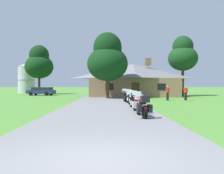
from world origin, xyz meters
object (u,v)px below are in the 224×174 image
Objects in this scene: bystander_red_shirt_beside_signpost at (168,92)px; metal_silo_distant at (27,78)px; motorcycle_red_second_in_row at (137,103)px; motorcycle_green_fourth_in_row at (132,99)px; bystander_red_shirt_near_lodge at (186,92)px; tree_left_far at (39,63)px; motorcycle_white_fifth_in_row at (129,97)px; motorcycle_red_nearest_to_camera at (143,107)px; parked_navy_suv_far_left at (41,91)px; tree_by_lodge_front at (108,59)px; motorcycle_silver_third_in_row at (133,100)px; motorcycle_blue_farthest_in_row at (125,96)px; tree_right_of_lodge at (183,55)px.

metal_silo_distant is (-24.65, 25.83, 2.40)m from bystander_red_shirt_beside_signpost.
motorcycle_red_second_in_row is 1.00× the size of motorcycle_green_fourth_in_row.
tree_left_far is (-22.17, 19.45, 5.06)m from bystander_red_shirt_near_lodge.
motorcycle_white_fifth_in_row is 6.93m from bystander_red_shirt_beside_signpost.
metal_silo_distant is at bearing 111.80° from motorcycle_red_nearest_to_camera.
motorcycle_red_second_in_row is 1.01× the size of motorcycle_white_fifth_in_row.
bystander_red_shirt_near_lodge is at bearing 27.60° from motorcycle_white_fifth_in_row.
parked_navy_suv_far_left reaches higher than motorcycle_red_second_in_row.
motorcycle_red_nearest_to_camera is 1.01× the size of motorcycle_white_fifth_in_row.
motorcycle_green_fourth_in_row is at bearing -79.60° from tree_by_lodge_front.
bystander_red_shirt_near_lodge is 0.17× the size of tree_left_far.
tree_by_lodge_front reaches higher than bystander_red_shirt_beside_signpost.
motorcycle_silver_third_in_row is at bearing 86.59° from motorcycle_red_second_in_row.
motorcycle_blue_farthest_in_row is 5.73m from bystander_red_shirt_beside_signpost.
motorcycle_red_nearest_to_camera is at bearing 133.12° from bystander_red_shirt_beside_signpost.
motorcycle_red_nearest_to_camera is at bearing -93.83° from motorcycle_red_second_in_row.
bystander_red_shirt_near_lodge is 0.25× the size of metal_silo_distant.
tree_by_lodge_front is at bearing 92.76° from motorcycle_green_fourth_in_row.
motorcycle_red_nearest_to_camera is 0.25× the size of tree_by_lodge_front.
metal_silo_distant reaches higher than motorcycle_red_nearest_to_camera.
motorcycle_blue_farthest_in_row is (-0.01, 11.56, 0.00)m from motorcycle_red_nearest_to_camera.
motorcycle_red_second_in_row is 0.25× the size of tree_by_lodge_front.
motorcycle_red_nearest_to_camera is at bearing -58.19° from bystander_red_shirt_near_lodge.
tree_by_lodge_front is (-1.98, 10.77, 4.42)m from motorcycle_green_fourth_in_row.
bystander_red_shirt_beside_signpost is (4.98, 14.35, 0.34)m from motorcycle_red_nearest_to_camera.
tree_left_far is at bearing 112.42° from motorcycle_white_fifth_in_row.
parked_navy_suv_far_left is (-12.98, 16.52, 0.17)m from motorcycle_blue_farthest_in_row.
tree_left_far reaches higher than parked_navy_suv_far_left.
motorcycle_white_fifth_in_row is at bearing -134.25° from parked_navy_suv_far_left.
motorcycle_blue_farthest_in_row is at bearing -74.29° from tree_by_lodge_front.
motorcycle_blue_farthest_in_row is (-0.22, 2.23, -0.01)m from motorcycle_white_fifth_in_row.
bystander_red_shirt_near_lodge reaches higher than motorcycle_red_second_in_row.
tree_right_of_lodge is (10.40, 19.32, 6.07)m from motorcycle_green_fourth_in_row.
motorcycle_blue_farthest_in_row is 7.89m from tree_by_lodge_front.
motorcycle_green_fourth_in_row and motorcycle_blue_farthest_in_row have the same top height.
parked_navy_suv_far_left is (-13.01, 25.94, 0.17)m from motorcycle_red_second_in_row.
tree_right_of_lodge reaches higher than parked_navy_suv_far_left.
motorcycle_white_fifth_in_row is (0.21, 9.33, 0.01)m from motorcycle_red_nearest_to_camera.
motorcycle_red_nearest_to_camera is at bearing -100.71° from motorcycle_white_fifth_in_row.
tree_by_lodge_front is 28.65m from metal_silo_distant.
motorcycle_red_nearest_to_camera is at bearing -92.59° from motorcycle_blue_farthest_in_row.
tree_by_lodge_front is 1.73× the size of parked_navy_suv_far_left.
motorcycle_white_fifth_in_row is at bearing 85.03° from motorcycle_red_second_in_row.
tree_by_lodge_front is 20.92m from tree_left_far.
bystander_red_shirt_beside_signpost is 0.17× the size of tree_right_of_lodge.
motorcycle_blue_farthest_in_row is 34.82m from metal_silo_distant.
motorcycle_red_second_in_row is at bearing -62.64° from metal_silo_distant.
tree_left_far is (-15.09, 31.83, 5.39)m from motorcycle_red_second_in_row.
metal_silo_distant is (-30.26, 13.78, -3.34)m from tree_right_of_lodge.
tree_left_far reaches higher than motorcycle_silver_third_in_row.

